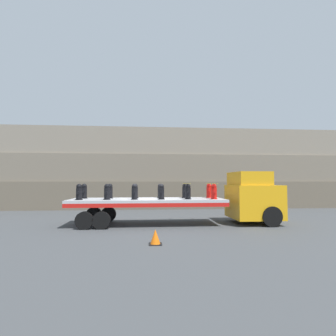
% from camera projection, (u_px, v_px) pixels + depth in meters
% --- Properties ---
extents(ground_plane, '(120.00, 120.00, 0.00)m').
position_uv_depth(ground_plane, '(148.00, 225.00, 14.00)').
color(ground_plane, '#3F4244').
extents(rock_cliff, '(60.00, 3.30, 6.93)m').
position_uv_depth(rock_cliff, '(147.00, 169.00, 23.27)').
color(rock_cliff, '#665B4C').
rests_on(rock_cliff, ground_plane).
extents(truck_cab, '(2.52, 2.72, 2.84)m').
position_uv_depth(truck_cab, '(254.00, 197.00, 14.56)').
color(truck_cab, orange).
rests_on(truck_cab, ground_plane).
extents(flatbed_trailer, '(8.17, 2.60, 1.38)m').
position_uv_depth(flatbed_trailer, '(137.00, 204.00, 14.01)').
color(flatbed_trailer, '#B2B2B7').
rests_on(flatbed_trailer, ground_plane).
extents(fire_hydrant_black_near_0, '(0.37, 0.57, 0.81)m').
position_uv_depth(fire_hydrant_black_near_0, '(79.00, 192.00, 13.26)').
color(fire_hydrant_black_near_0, black).
rests_on(fire_hydrant_black_near_0, flatbed_trailer).
extents(fire_hydrant_black_far_0, '(0.37, 0.57, 0.81)m').
position_uv_depth(fire_hydrant_black_far_0, '(84.00, 191.00, 14.36)').
color(fire_hydrant_black_far_0, black).
rests_on(fire_hydrant_black_far_0, flatbed_trailer).
extents(fire_hydrant_black_near_1, '(0.37, 0.57, 0.81)m').
position_uv_depth(fire_hydrant_black_near_1, '(107.00, 192.00, 13.38)').
color(fire_hydrant_black_near_1, black).
rests_on(fire_hydrant_black_near_1, flatbed_trailer).
extents(fire_hydrant_black_far_1, '(0.37, 0.57, 0.81)m').
position_uv_depth(fire_hydrant_black_far_1, '(110.00, 191.00, 14.47)').
color(fire_hydrant_black_far_1, black).
rests_on(fire_hydrant_black_far_1, flatbed_trailer).
extents(fire_hydrant_black_near_2, '(0.37, 0.57, 0.81)m').
position_uv_depth(fire_hydrant_black_near_2, '(134.00, 192.00, 13.49)').
color(fire_hydrant_black_near_2, black).
rests_on(fire_hydrant_black_near_2, flatbed_trailer).
extents(fire_hydrant_black_far_2, '(0.37, 0.57, 0.81)m').
position_uv_depth(fire_hydrant_black_far_2, '(135.00, 191.00, 14.58)').
color(fire_hydrant_black_far_2, black).
rests_on(fire_hydrant_black_far_2, flatbed_trailer).
extents(fire_hydrant_black_near_3, '(0.37, 0.57, 0.81)m').
position_uv_depth(fire_hydrant_black_near_3, '(161.00, 192.00, 13.61)').
color(fire_hydrant_black_near_3, black).
rests_on(fire_hydrant_black_near_3, flatbed_trailer).
extents(fire_hydrant_black_far_3, '(0.37, 0.57, 0.81)m').
position_uv_depth(fire_hydrant_black_far_3, '(160.00, 191.00, 14.70)').
color(fire_hydrant_black_far_3, black).
rests_on(fire_hydrant_black_far_3, flatbed_trailer).
extents(fire_hydrant_black_near_4, '(0.37, 0.57, 0.81)m').
position_uv_depth(fire_hydrant_black_near_4, '(188.00, 192.00, 13.72)').
color(fire_hydrant_black_near_4, black).
rests_on(fire_hydrant_black_near_4, flatbed_trailer).
extents(fire_hydrant_black_far_4, '(0.37, 0.57, 0.81)m').
position_uv_depth(fire_hydrant_black_far_4, '(185.00, 191.00, 14.81)').
color(fire_hydrant_black_far_4, black).
rests_on(fire_hydrant_black_far_4, flatbed_trailer).
extents(fire_hydrant_red_near_5, '(0.37, 0.57, 0.81)m').
position_uv_depth(fire_hydrant_red_near_5, '(214.00, 192.00, 13.83)').
color(fire_hydrant_red_near_5, red).
rests_on(fire_hydrant_red_near_5, flatbed_trailer).
extents(fire_hydrant_red_far_5, '(0.37, 0.57, 0.81)m').
position_uv_depth(fire_hydrant_red_far_5, '(209.00, 191.00, 14.93)').
color(fire_hydrant_red_far_5, red).
rests_on(fire_hydrant_red_far_5, flatbed_trailer).
extents(cargo_strap_rear, '(0.05, 2.70, 0.01)m').
position_uv_depth(cargo_strap_rear, '(186.00, 184.00, 14.29)').
color(cargo_strap_rear, yellow).
rests_on(cargo_strap_rear, fire_hydrant_black_near_4).
extents(cargo_strap_middle, '(0.05, 2.70, 0.01)m').
position_uv_depth(cargo_strap_middle, '(211.00, 184.00, 14.40)').
color(cargo_strap_middle, yellow).
rests_on(cargo_strap_middle, fire_hydrant_red_near_5).
extents(traffic_cone, '(0.48, 0.48, 0.55)m').
position_uv_depth(traffic_cone, '(155.00, 237.00, 9.62)').
color(traffic_cone, black).
rests_on(traffic_cone, ground_plane).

